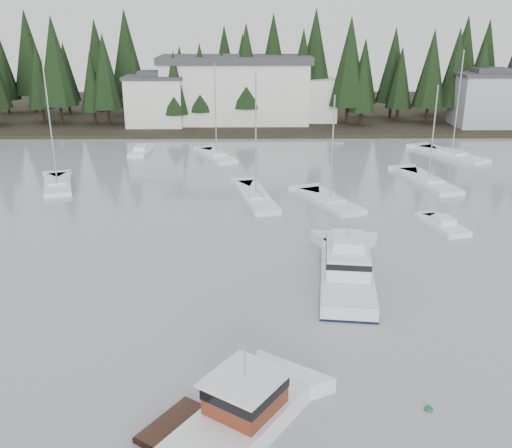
{
  "coord_description": "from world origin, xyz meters",
  "views": [
    {
      "loc": [
        -2.67,
        -15.46,
        17.28
      ],
      "look_at": [
        -2.21,
        25.26,
        2.5
      ],
      "focal_mm": 40.0,
      "sensor_mm": 36.0,
      "label": 1
    }
  ],
  "objects_px": {
    "sailboat_3": "(428,183)",
    "sailboat_5": "(330,203)",
    "house_west": "(156,100)",
    "lobster_boat_brown": "(224,432)",
    "sailboat_7": "(452,156)",
    "sailboat_4": "(256,198)",
    "sailboat_10": "(58,186)",
    "cabin_cruiser_center": "(347,271)",
    "runabout_1": "(443,227)",
    "house_east_a": "(487,99)",
    "harbor_inn": "(248,90)",
    "runabout_3": "(141,152)",
    "sailboat_1": "(217,157)"
  },
  "relations": [
    {
      "from": "sailboat_4",
      "to": "sailboat_7",
      "type": "xyz_separation_m",
      "value": [
        26.16,
        18.65,
        0.0
      ]
    },
    {
      "from": "harbor_inn",
      "to": "lobster_boat_brown",
      "type": "height_order",
      "value": "harbor_inn"
    },
    {
      "from": "house_west",
      "to": "lobster_boat_brown",
      "type": "relative_size",
      "value": 0.96
    },
    {
      "from": "sailboat_4",
      "to": "lobster_boat_brown",
      "type": "bearing_deg",
      "value": 165.31
    },
    {
      "from": "house_west",
      "to": "lobster_boat_brown",
      "type": "height_order",
      "value": "house_west"
    },
    {
      "from": "cabin_cruiser_center",
      "to": "runabout_1",
      "type": "relative_size",
      "value": 2.07
    },
    {
      "from": "sailboat_1",
      "to": "sailboat_3",
      "type": "xyz_separation_m",
      "value": [
        24.09,
        -12.59,
        -0.02
      ]
    },
    {
      "from": "house_west",
      "to": "sailboat_3",
      "type": "relative_size",
      "value": 0.85
    },
    {
      "from": "sailboat_3",
      "to": "runabout_1",
      "type": "height_order",
      "value": "sailboat_3"
    },
    {
      "from": "sailboat_7",
      "to": "sailboat_4",
      "type": "bearing_deg",
      "value": 99.14
    },
    {
      "from": "house_east_a",
      "to": "harbor_inn",
      "type": "distance_m",
      "value": 39.21
    },
    {
      "from": "lobster_boat_brown",
      "to": "sailboat_5",
      "type": "bearing_deg",
      "value": 19.74
    },
    {
      "from": "sailboat_3",
      "to": "sailboat_10",
      "type": "distance_m",
      "value": 40.65
    },
    {
      "from": "harbor_inn",
      "to": "sailboat_10",
      "type": "distance_m",
      "value": 43.6
    },
    {
      "from": "harbor_inn",
      "to": "sailboat_4",
      "type": "height_order",
      "value": "sailboat_4"
    },
    {
      "from": "harbor_inn",
      "to": "lobster_boat_brown",
      "type": "bearing_deg",
      "value": -90.65
    },
    {
      "from": "lobster_boat_brown",
      "to": "cabin_cruiser_center",
      "type": "distance_m",
      "value": 17.84
    },
    {
      "from": "lobster_boat_brown",
      "to": "sailboat_10",
      "type": "bearing_deg",
      "value": 61.18
    },
    {
      "from": "house_east_a",
      "to": "sailboat_5",
      "type": "xyz_separation_m",
      "value": [
        -30.77,
        -40.01,
        -4.85
      ]
    },
    {
      "from": "house_east_a",
      "to": "lobster_boat_brown",
      "type": "xyz_separation_m",
      "value": [
        -39.84,
        -73.54,
        -4.35
      ]
    },
    {
      "from": "house_east_a",
      "to": "runabout_1",
      "type": "xyz_separation_m",
      "value": [
        -21.81,
        -47.05,
        -4.77
      ]
    },
    {
      "from": "house_east_a",
      "to": "harbor_inn",
      "type": "height_order",
      "value": "harbor_inn"
    },
    {
      "from": "house_east_a",
      "to": "sailboat_10",
      "type": "xyz_separation_m",
      "value": [
        -59.55,
        -33.66,
        -4.81
      ]
    },
    {
      "from": "sailboat_1",
      "to": "house_east_a",
      "type": "bearing_deg",
      "value": -87.6
    },
    {
      "from": "house_east_a",
      "to": "sailboat_4",
      "type": "relative_size",
      "value": 0.82
    },
    {
      "from": "sailboat_3",
      "to": "runabout_1",
      "type": "bearing_deg",
      "value": 157.29
    },
    {
      "from": "house_east_a",
      "to": "sailboat_1",
      "type": "height_order",
      "value": "sailboat_1"
    },
    {
      "from": "sailboat_5",
      "to": "sailboat_4",
      "type": "bearing_deg",
      "value": 55.35
    },
    {
      "from": "sailboat_3",
      "to": "sailboat_10",
      "type": "height_order",
      "value": "sailboat_10"
    },
    {
      "from": "sailboat_3",
      "to": "house_east_a",
      "type": "bearing_deg",
      "value": -41.18
    },
    {
      "from": "house_west",
      "to": "harbor_inn",
      "type": "xyz_separation_m",
      "value": [
        15.04,
        3.34,
        1.12
      ]
    },
    {
      "from": "house_west",
      "to": "cabin_cruiser_center",
      "type": "height_order",
      "value": "house_west"
    },
    {
      "from": "sailboat_3",
      "to": "cabin_cruiser_center",
      "type": "bearing_deg",
      "value": 140.94
    },
    {
      "from": "sailboat_1",
      "to": "sailboat_5",
      "type": "xyz_separation_m",
      "value": [
        12.23,
        -19.8,
        -0.02
      ]
    },
    {
      "from": "cabin_cruiser_center",
      "to": "sailboat_4",
      "type": "height_order",
      "value": "sailboat_4"
    },
    {
      "from": "harbor_inn",
      "to": "sailboat_1",
      "type": "distance_m",
      "value": 25.53
    },
    {
      "from": "harbor_inn",
      "to": "sailboat_7",
      "type": "distance_m",
      "value": 36.69
    },
    {
      "from": "sailboat_10",
      "to": "sailboat_7",
      "type": "bearing_deg",
      "value": -91.55
    },
    {
      "from": "sailboat_4",
      "to": "sailboat_5",
      "type": "xyz_separation_m",
      "value": [
        7.29,
        -1.58,
        -0.01
      ]
    },
    {
      "from": "harbor_inn",
      "to": "sailboat_3",
      "type": "distance_m",
      "value": 42.59
    },
    {
      "from": "sailboat_5",
      "to": "sailboat_10",
      "type": "height_order",
      "value": "sailboat_10"
    },
    {
      "from": "house_west",
      "to": "sailboat_10",
      "type": "height_order",
      "value": "sailboat_10"
    },
    {
      "from": "harbor_inn",
      "to": "sailboat_5",
      "type": "height_order",
      "value": "harbor_inn"
    },
    {
      "from": "sailboat_1",
      "to": "sailboat_4",
      "type": "distance_m",
      "value": 18.87
    },
    {
      "from": "sailboat_3",
      "to": "sailboat_5",
      "type": "relative_size",
      "value": 1.01
    },
    {
      "from": "harbor_inn",
      "to": "sailboat_10",
      "type": "xyz_separation_m",
      "value": [
        -20.59,
        -38.0,
        -5.69
      ]
    },
    {
      "from": "sailboat_4",
      "to": "runabout_3",
      "type": "height_order",
      "value": "sailboat_4"
    },
    {
      "from": "runabout_1",
      "to": "runabout_3",
      "type": "distance_m",
      "value": 43.11
    },
    {
      "from": "sailboat_10",
      "to": "runabout_3",
      "type": "distance_m",
      "value": 17.17
    },
    {
      "from": "house_east_a",
      "to": "sailboat_3",
      "type": "height_order",
      "value": "sailboat_3"
    }
  ]
}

